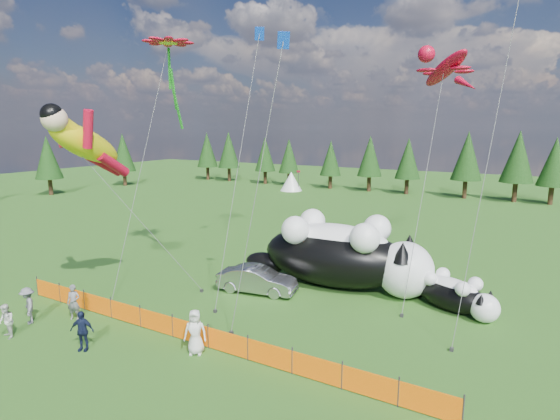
# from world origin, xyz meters

# --- Properties ---
(ground) EXTENTS (160.00, 160.00, 0.00)m
(ground) POSITION_xyz_m (0.00, 0.00, 0.00)
(ground) COLOR #133D0B
(ground) RESTS_ON ground
(safety_fence) EXTENTS (22.06, 0.06, 1.10)m
(safety_fence) POSITION_xyz_m (0.00, -3.00, 0.50)
(safety_fence) COLOR #262626
(safety_fence) RESTS_ON ground
(tree_line) EXTENTS (90.00, 4.00, 8.00)m
(tree_line) POSITION_xyz_m (0.00, 45.00, 4.00)
(tree_line) COLOR black
(tree_line) RESTS_ON ground
(festival_tents) EXTENTS (50.00, 3.20, 2.80)m
(festival_tents) POSITION_xyz_m (11.00, 40.00, 1.40)
(festival_tents) COLOR white
(festival_tents) RESTS_ON ground
(cat_large) EXTENTS (11.67, 4.46, 4.21)m
(cat_large) POSITION_xyz_m (3.18, 6.65, 2.00)
(cat_large) COLOR black
(cat_large) RESTS_ON ground
(cat_small) EXTENTS (4.95, 3.27, 1.89)m
(cat_small) POSITION_xyz_m (9.43, 6.20, 0.90)
(cat_small) COLOR black
(cat_small) RESTS_ON ground
(car) EXTENTS (4.70, 2.32, 1.48)m
(car) POSITION_xyz_m (-0.64, 3.41, 0.74)
(car) COLOR #A7A6AB
(car) RESTS_ON ground
(spectator_a) EXTENTS (0.76, 0.66, 1.74)m
(spectator_a) POSITION_xyz_m (-6.47, -3.96, 0.87)
(spectator_a) COLOR slate
(spectator_a) RESTS_ON ground
(spectator_b) EXTENTS (0.85, 0.64, 1.57)m
(spectator_b) POSITION_xyz_m (-7.32, -6.68, 0.78)
(spectator_b) COLOR silver
(spectator_b) RESTS_ON ground
(spectator_c) EXTENTS (1.13, 0.89, 1.72)m
(spectator_c) POSITION_xyz_m (-3.48, -5.71, 0.86)
(spectator_c) COLOR #131B36
(spectator_c) RESTS_ON ground
(spectator_d) EXTENTS (1.29, 1.05, 1.77)m
(spectator_d) POSITION_xyz_m (-7.95, -5.32, 0.89)
(spectator_d) COLOR slate
(spectator_d) RESTS_ON ground
(spectator_e) EXTENTS (1.10, 0.96, 1.90)m
(spectator_e) POSITION_xyz_m (0.81, -3.60, 0.95)
(spectator_e) COLOR silver
(spectator_e) RESTS_ON ground
(superhero_kite) EXTENTS (6.09, 6.30, 11.30)m
(superhero_kite) POSITION_xyz_m (-7.27, -2.01, 8.40)
(superhero_kite) COLOR yellow
(superhero_kite) RESTS_ON ground
(gecko_kite) EXTENTS (6.20, 10.77, 14.63)m
(gecko_kite) POSITION_xyz_m (7.36, 11.48, 12.54)
(gecko_kite) COLOR red
(gecko_kite) RESTS_ON ground
(flower_kite) EXTENTS (2.95, 7.12, 14.95)m
(flower_kite) POSITION_xyz_m (-6.57, 3.45, 13.84)
(flower_kite) COLOR red
(flower_kite) RESTS_ON ground
(diamond_kite_a) EXTENTS (2.42, 7.84, 16.49)m
(diamond_kite_a) POSITION_xyz_m (-2.77, 7.06, 14.11)
(diamond_kite_a) COLOR blue
(diamond_kite_a) RESTS_ON ground
(diamond_kite_c) EXTENTS (2.02, 2.54, 13.50)m
(diamond_kite_c) POSITION_xyz_m (2.53, 0.47, 12.13)
(diamond_kite_c) COLOR blue
(diamond_kite_c) RESTS_ON ground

